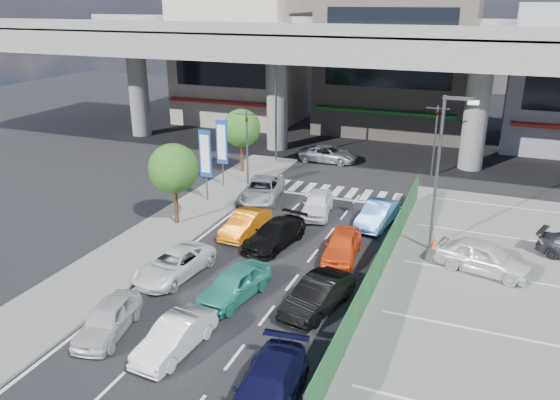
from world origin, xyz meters
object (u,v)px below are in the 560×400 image
at_px(street_lamp_right, 442,162).
at_px(kei_truck_front_right, 378,214).
at_px(signboard_far, 222,144).
at_px(taxi_orange_left, 246,224).
at_px(signboard_near, 205,156).
at_px(wagon_silver_front_left, 262,190).
at_px(tree_far, 241,128).
at_px(van_white_back_left, 108,319).
at_px(sedan_white_mid_left, 174,264).
at_px(hatch_white_back_mid, 175,336).
at_px(crossing_wagon_silver, 328,154).
at_px(parked_sedan_white, 484,257).
at_px(tree_near, 173,169).
at_px(street_lamp_left, 278,103).
at_px(sedan_black_mid, 275,234).
at_px(sedan_white_front_mid, 317,204).
at_px(taxi_teal_mid, 234,284).
at_px(taxi_orange_right, 342,245).
at_px(hatch_black_mid_right, 318,295).
at_px(traffic_cone, 435,241).
at_px(traffic_light_left, 247,130).
at_px(traffic_light_right, 437,123).

relative_size(street_lamp_right, kei_truck_front_right, 1.94).
height_order(signboard_far, taxi_orange_left, signboard_far).
distance_m(signboard_near, wagon_silver_front_left, 4.23).
bearing_deg(tree_far, van_white_back_left, -78.73).
bearing_deg(signboard_near, sedan_white_mid_left, -70.03).
distance_m(hatch_white_back_mid, taxi_orange_left, 10.85).
distance_m(tree_far, taxi_orange_left, 11.83).
height_order(crossing_wagon_silver, parked_sedan_white, parked_sedan_white).
height_order(tree_near, hatch_white_back_mid, tree_near).
distance_m(street_lamp_right, hatch_white_back_mid, 15.26).
height_order(street_lamp_left, signboard_near, street_lamp_left).
bearing_deg(sedan_black_mid, crossing_wagon_silver, 106.93).
height_order(sedan_white_front_mid, kei_truck_front_right, sedan_white_front_mid).
relative_size(street_lamp_left, taxi_orange_left, 2.04).
xyz_separation_m(taxi_teal_mid, taxi_orange_right, (3.26, 5.61, -0.01)).
bearing_deg(street_lamp_right, sedan_white_front_mid, 160.69).
relative_size(tree_near, kei_truck_front_right, 1.17).
relative_size(signboard_near, hatch_white_back_mid, 1.23).
height_order(van_white_back_left, hatch_black_mid_right, hatch_black_mid_right).
relative_size(signboard_far, kei_truck_front_right, 1.14).
bearing_deg(wagon_silver_front_left, taxi_orange_left, -86.54).
bearing_deg(signboard_far, traffic_cone, -17.94).
height_order(signboard_far, hatch_black_mid_right, signboard_far).
relative_size(street_lamp_left, taxi_teal_mid, 1.98).
distance_m(sedan_white_mid_left, wagon_silver_front_left, 10.99).
xyz_separation_m(signboard_far, hatch_black_mid_right, (11.00, -12.76, -2.37)).
distance_m(traffic_light_left, tree_near, 8.06).
bearing_deg(taxi_orange_right, signboard_far, 138.90).
bearing_deg(sedan_white_mid_left, taxi_teal_mid, -6.34).
relative_size(sedan_white_mid_left, taxi_orange_right, 1.12).
distance_m(signboard_near, hatch_black_mid_right, 14.60).
height_order(tree_near, taxi_teal_mid, tree_near).
height_order(signboard_near, tree_near, tree_near).
distance_m(hatch_white_back_mid, traffic_cone, 14.87).
xyz_separation_m(tree_near, van_white_back_left, (3.37, -10.44, -2.74)).
xyz_separation_m(traffic_light_right, street_lamp_left, (-11.83, -1.00, 0.83)).
distance_m(taxi_teal_mid, kei_truck_front_right, 11.16).
bearing_deg(wagon_silver_front_left, traffic_light_right, 33.99).
bearing_deg(signboard_far, van_white_back_left, -77.17).
relative_size(van_white_back_left, taxi_orange_right, 0.95).
relative_size(sedan_white_front_mid, parked_sedan_white, 0.90).
xyz_separation_m(sedan_white_front_mid, parked_sedan_white, (9.64, -4.20, 0.14)).
distance_m(traffic_light_left, hatch_white_back_mid, 19.57).
bearing_deg(taxi_teal_mid, tree_near, 147.78).
distance_m(signboard_near, van_white_back_left, 15.06).
xyz_separation_m(crossing_wagon_silver, parked_sedan_white, (12.34, -15.36, 0.18)).
distance_m(street_lamp_right, van_white_back_left, 16.98).
relative_size(hatch_white_back_mid, kei_truck_front_right, 0.93).
bearing_deg(sedan_black_mid, hatch_white_back_mid, -79.61).
bearing_deg(signboard_far, traffic_light_right, 31.43).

